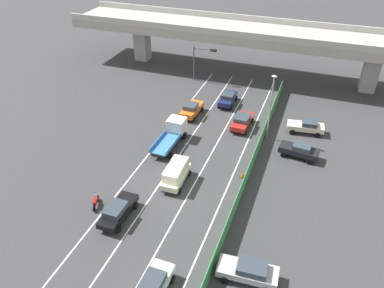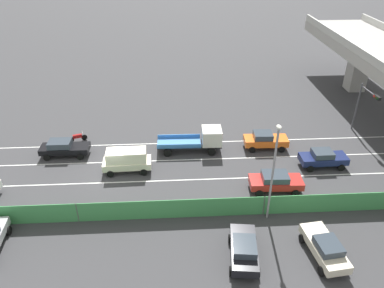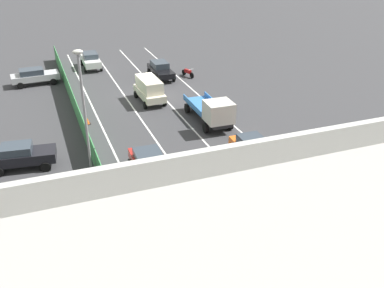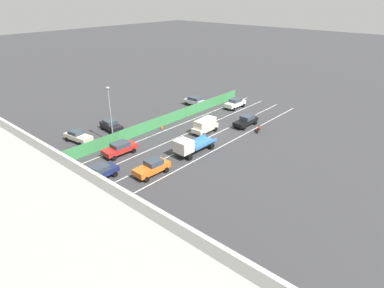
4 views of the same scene
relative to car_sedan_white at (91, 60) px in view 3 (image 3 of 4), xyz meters
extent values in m
plane|color=#38383A|center=(-3.07, 11.13, -0.95)|extent=(300.00, 300.00, 0.00)
cube|color=silver|center=(-7.99, 16.51, -0.95)|extent=(0.14, 46.78, 0.01)
cube|color=silver|center=(-4.71, 16.51, -0.95)|extent=(0.14, 46.78, 0.01)
cube|color=silver|center=(-1.43, 16.51, -0.95)|extent=(0.14, 46.78, 0.01)
cube|color=silver|center=(1.85, 16.51, -0.95)|extent=(0.14, 46.78, 0.01)
cube|color=#B2B2AD|center=(-3.07, 37.62, 6.62)|extent=(56.90, 0.30, 0.90)
cube|color=#3D8E4C|center=(3.44, 16.51, -0.09)|extent=(0.06, 42.78, 1.72)
cylinder|color=#4C514C|center=(3.44, -4.87, -0.09)|extent=(0.10, 0.10, 1.72)
cylinder|color=#4C514C|center=(3.44, 9.38, -0.09)|extent=(0.10, 0.10, 1.72)
cylinder|color=#4C514C|center=(3.44, 23.64, -0.09)|extent=(0.10, 0.10, 1.72)
cube|color=white|center=(0.00, 0.02, -0.13)|extent=(1.76, 4.41, 0.70)
cube|color=#333D47|center=(0.00, -0.07, 0.50)|extent=(1.53, 2.20, 0.54)
cylinder|color=black|center=(-0.83, 1.52, -0.63)|extent=(0.23, 0.64, 0.64)
cylinder|color=black|center=(0.87, 1.50, -0.63)|extent=(0.23, 0.64, 0.64)
cylinder|color=black|center=(-0.87, -1.45, -0.63)|extent=(0.23, 0.64, 0.64)
cylinder|color=black|center=(0.83, -1.48, -0.63)|extent=(0.23, 0.64, 0.64)
cube|color=beige|center=(-3.24, 12.51, -0.16)|extent=(1.90, 4.42, 0.62)
cube|color=beige|center=(-3.24, 12.51, 0.67)|extent=(1.67, 3.62, 1.06)
cylinder|color=black|center=(-4.17, 13.97, -0.63)|extent=(0.24, 0.65, 0.64)
cylinder|color=black|center=(-2.39, 14.02, -0.63)|extent=(0.24, 0.65, 0.64)
cylinder|color=black|center=(-4.08, 11.00, -0.63)|extent=(0.24, 0.65, 0.64)
cylinder|color=black|center=(-2.30, 11.05, -0.63)|extent=(0.24, 0.65, 0.64)
cube|color=orange|center=(-6.50, 26.10, -0.13)|extent=(1.91, 4.40, 0.68)
cube|color=#333D47|center=(-6.51, 25.76, 0.50)|extent=(1.61, 1.88, 0.58)
cylinder|color=black|center=(-7.33, 27.61, -0.63)|extent=(0.24, 0.65, 0.64)
cylinder|color=black|center=(-5.57, 27.55, -0.63)|extent=(0.24, 0.65, 0.64)
cylinder|color=black|center=(-7.43, 24.66, -0.63)|extent=(0.24, 0.65, 0.64)
cylinder|color=black|center=(-5.67, 24.60, -0.63)|extent=(0.24, 0.65, 0.64)
cube|color=red|center=(0.41, 25.37, -0.17)|extent=(2.01, 4.53, 0.61)
cube|color=#333D47|center=(0.41, 25.25, 0.41)|extent=(1.70, 2.23, 0.54)
cylinder|color=black|center=(-0.44, 26.92, -0.63)|extent=(0.25, 0.65, 0.64)
cylinder|color=black|center=(1.39, 26.84, -0.63)|extent=(0.25, 0.65, 0.64)
cylinder|color=black|center=(-0.56, 23.89, -0.63)|extent=(0.25, 0.65, 0.64)
cylinder|color=black|center=(1.27, 23.82, -0.63)|extent=(0.25, 0.65, 0.64)
cube|color=navy|center=(-2.92, 30.71, -0.16)|extent=(1.79, 4.36, 0.63)
cube|color=#333D47|center=(-2.92, 30.54, 0.43)|extent=(1.55, 1.85, 0.54)
cylinder|color=black|center=(-3.80, 32.17, -0.63)|extent=(0.23, 0.64, 0.64)
cylinder|color=black|center=(-2.07, 32.20, -0.63)|extent=(0.23, 0.64, 0.64)
cylinder|color=black|center=(-3.76, 29.23, -0.63)|extent=(0.23, 0.64, 0.64)
cylinder|color=black|center=(-2.03, 29.25, -0.63)|extent=(0.23, 0.64, 0.64)
cube|color=black|center=(-6.25, 6.18, -0.20)|extent=(1.75, 4.69, 0.55)
cube|color=#333D47|center=(-6.25, 5.78, 0.38)|extent=(1.53, 2.14, 0.59)
cylinder|color=black|center=(-7.10, 7.78, -0.63)|extent=(0.22, 0.64, 0.64)
cylinder|color=black|center=(-5.38, 7.77, -0.63)|extent=(0.22, 0.64, 0.64)
cylinder|color=black|center=(-7.12, 4.60, -0.63)|extent=(0.22, 0.64, 0.64)
cylinder|color=black|center=(-5.39, 4.59, -0.63)|extent=(0.22, 0.64, 0.64)
cube|color=black|center=(-6.44, 18.37, -0.23)|extent=(1.73, 6.38, 0.25)
cube|color=beige|center=(-6.40, 20.59, 0.67)|extent=(2.06, 1.94, 1.54)
cube|color=#3875BC|center=(-6.46, 17.34, -0.05)|extent=(2.10, 4.34, 0.10)
cube|color=#3875BC|center=(-7.43, 17.36, 0.16)|extent=(0.16, 4.30, 0.42)
cube|color=#3875BC|center=(-5.49, 17.32, 0.16)|extent=(0.16, 4.30, 0.42)
cylinder|color=black|center=(-7.41, 20.55, -0.55)|extent=(0.27, 0.80, 0.80)
cylinder|color=black|center=(-5.39, 20.51, -0.55)|extent=(0.27, 0.80, 0.80)
cylinder|color=black|center=(-7.49, 16.22, -0.55)|extent=(0.27, 0.80, 0.80)
cylinder|color=black|center=(-5.47, 16.19, -0.55)|extent=(0.27, 0.80, 0.80)
cylinder|color=black|center=(-9.22, 7.42, -0.65)|extent=(0.28, 0.60, 0.60)
cylinder|color=black|center=(-8.81, 6.14, -0.65)|extent=(0.28, 0.60, 0.60)
cube|color=maroon|center=(-9.01, 6.78, -0.37)|extent=(0.55, 0.96, 0.36)
cylinder|color=#B2B2B2|center=(-9.18, 7.32, -0.03)|extent=(0.58, 0.21, 0.03)
cube|color=#B2B5B7|center=(6.10, 3.74, -0.18)|extent=(4.65, 2.07, 0.60)
cube|color=#333D47|center=(6.40, 3.76, 0.39)|extent=(2.33, 1.71, 0.54)
cylinder|color=black|center=(4.61, 2.76, -0.63)|extent=(0.65, 0.26, 0.64)
cylinder|color=black|center=(4.50, 4.55, -0.63)|extent=(0.65, 0.26, 0.64)
cylinder|color=black|center=(7.70, 2.94, -0.63)|extent=(0.65, 0.26, 0.64)
cylinder|color=black|center=(7.59, 4.73, -0.63)|extent=(0.65, 0.26, 0.64)
cube|color=black|center=(7.79, 21.29, -0.14)|extent=(4.39, 2.23, 0.66)
cube|color=#333D47|center=(8.05, 21.26, 0.44)|extent=(2.06, 1.74, 0.51)
cylinder|color=black|center=(6.26, 20.61, -0.63)|extent=(0.66, 0.30, 0.64)
cylinder|color=black|center=(6.47, 22.32, -0.63)|extent=(0.66, 0.30, 0.64)
cylinder|color=black|center=(9.10, 20.26, -0.63)|extent=(0.66, 0.30, 0.64)
cube|color=beige|center=(7.91, 26.75, -0.16)|extent=(4.50, 2.20, 0.63)
cube|color=#333D47|center=(8.30, 26.80, 0.41)|extent=(1.94, 1.70, 0.52)
cylinder|color=black|center=(6.55, 25.74, -0.63)|extent=(0.66, 0.29, 0.64)
cylinder|color=black|center=(6.35, 27.43, -0.63)|extent=(0.66, 0.29, 0.64)
cylinder|color=gray|center=(3.80, 23.88, 2.91)|extent=(0.16, 0.16, 7.73)
ellipsoid|color=silver|center=(3.80, 23.88, 6.96)|extent=(0.60, 0.36, 0.28)
cone|color=orange|center=(2.81, 15.62, -0.67)|extent=(0.36, 0.36, 0.57)
cube|color=black|center=(2.81, 15.62, -0.94)|extent=(0.47, 0.47, 0.03)
camera|label=1|loc=(8.47, -15.03, 23.70)|focal=35.64mm
camera|label=2|loc=(25.29, 16.78, 18.59)|focal=34.61mm
camera|label=3|loc=(6.34, 48.46, 13.09)|focal=40.79mm
camera|label=4|loc=(-31.87, 47.83, 18.25)|focal=30.88mm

